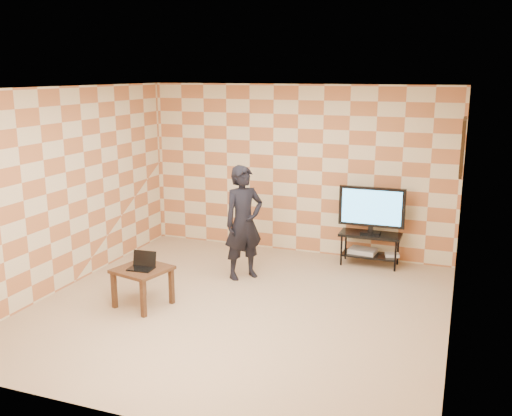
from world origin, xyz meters
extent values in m
plane|color=tan|center=(0.00, 0.00, 0.00)|extent=(5.00, 5.00, 0.00)
cube|color=beige|center=(0.00, 2.50, 1.35)|extent=(5.00, 0.02, 2.70)
cube|color=beige|center=(0.00, -2.50, 1.35)|extent=(5.00, 0.02, 2.70)
cube|color=beige|center=(-2.50, 0.00, 1.35)|extent=(0.02, 5.00, 2.70)
cube|color=beige|center=(2.50, 0.00, 1.35)|extent=(0.02, 5.00, 2.70)
cube|color=white|center=(0.00, 0.00, 2.70)|extent=(5.00, 5.00, 0.02)
cube|color=black|center=(2.47, 1.55, 1.95)|extent=(0.04, 0.72, 0.72)
cube|color=black|center=(2.47, 1.55, 1.95)|extent=(0.04, 0.03, 0.68)
cube|color=black|center=(2.47, 1.55, 1.95)|extent=(0.04, 0.68, 0.03)
cube|color=black|center=(1.26, 2.20, 0.48)|extent=(0.92, 0.41, 0.04)
cube|color=black|center=(1.26, 2.20, 0.16)|extent=(0.82, 0.37, 0.03)
cylinder|color=black|center=(0.85, 2.03, 0.25)|extent=(0.03, 0.03, 0.50)
cylinder|color=black|center=(0.85, 2.36, 0.25)|extent=(0.03, 0.03, 0.50)
cylinder|color=black|center=(1.66, 2.03, 0.25)|extent=(0.03, 0.03, 0.50)
cylinder|color=black|center=(1.66, 2.36, 0.25)|extent=(0.03, 0.03, 0.50)
cube|color=black|center=(1.26, 2.20, 0.52)|extent=(0.29, 0.19, 0.03)
cube|color=black|center=(1.26, 2.20, 0.57)|extent=(0.07, 0.05, 0.08)
cube|color=black|center=(1.26, 2.20, 0.91)|extent=(0.99, 0.07, 0.60)
cube|color=#47ACEF|center=(1.26, 2.16, 0.91)|extent=(0.88, 0.02, 0.52)
cube|color=#B0B0B2|center=(1.15, 2.22, 0.21)|extent=(0.43, 0.33, 0.07)
cube|color=silver|center=(1.59, 2.20, 0.20)|extent=(0.23, 0.19, 0.05)
cube|color=#33190F|center=(-1.16, -0.36, 0.48)|extent=(0.72, 0.72, 0.04)
cube|color=#33190F|center=(-1.46, -0.55, 0.23)|extent=(0.07, 0.07, 0.46)
cube|color=#33190F|center=(-1.34, -0.06, 0.23)|extent=(0.07, 0.07, 0.46)
cube|color=#33190F|center=(-0.97, -0.66, 0.23)|extent=(0.07, 0.07, 0.46)
cube|color=#33190F|center=(-0.86, -0.18, 0.23)|extent=(0.07, 0.07, 0.46)
cube|color=black|center=(-1.15, -0.41, 0.51)|extent=(0.32, 0.24, 0.02)
cube|color=black|center=(-1.15, -0.30, 0.61)|extent=(0.31, 0.07, 0.20)
imported|color=black|center=(-0.35, 1.04, 0.81)|extent=(0.68, 0.70, 1.62)
camera|label=1|loc=(2.52, -6.18, 2.88)|focal=40.00mm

